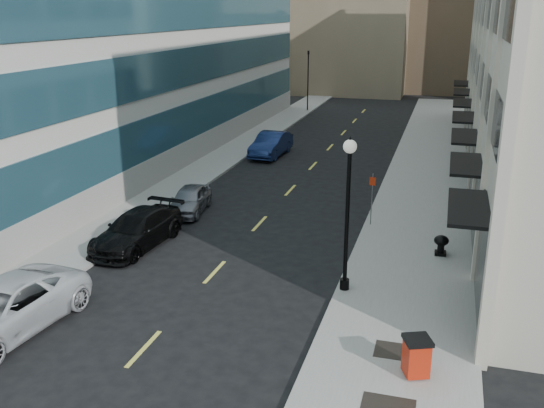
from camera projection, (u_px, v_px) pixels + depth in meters
The scene contains 18 objects.
ground at pixel (110, 385), 16.95m from camera, with size 160.00×160.00×0.00m, color black.
sidewalk_right at pixel (423, 200), 33.19m from camera, with size 5.00×80.00×0.15m, color gray.
sidewalk_left at pixel (187, 181), 36.93m from camera, with size 3.00×80.00×0.15m, color gray.
building_left at pixel (99, 10), 42.81m from camera, with size 16.14×46.00×20.00m.
skyline_tan_far at pixel (299, 2), 88.57m from camera, with size 12.00×14.00×22.00m, color #816E54.
skyline_stone at pixel (544, 10), 69.37m from camera, with size 10.00×14.00×20.00m, color #BCB09F.
grate_mid at pixel (388, 407), 15.78m from camera, with size 1.40×1.00×0.01m, color black.
grate_far at pixel (398, 351), 18.34m from camera, with size 1.40×1.00×0.01m, color black.
road_centerline at pixel (276, 205), 32.48m from camera, with size 0.15×68.20×0.01m.
traffic_signal at pixel (308, 55), 60.51m from camera, with size 0.66×0.66×6.98m.
car_white_van at pixel (3, 309), 19.50m from camera, with size 2.78×6.03×1.68m, color silver.
car_black_pickup at pixel (137, 230), 26.66m from camera, with size 2.18×5.35×1.55m, color black.
car_silver_sedan at pixel (190, 200), 31.20m from camera, with size 1.61×4.01×1.36m, color gray.
car_blue_sedan at pixel (271, 144), 43.21m from camera, with size 1.78×5.11×1.68m, color #15234F.
trash_bin at pixel (416, 355), 16.97m from camera, with size 0.95×0.95×1.18m.
lamppost at pixel (348, 202), 21.42m from camera, with size 0.48×0.48×5.76m.
sign_post at pixel (372, 192), 28.69m from camera, with size 0.30×0.07×2.53m.
urn_planter at pixel (441, 243), 25.43m from camera, with size 0.62×0.62×0.86m.
Camera 1 is at (8.45, -12.71, 10.03)m, focal length 40.00 mm.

